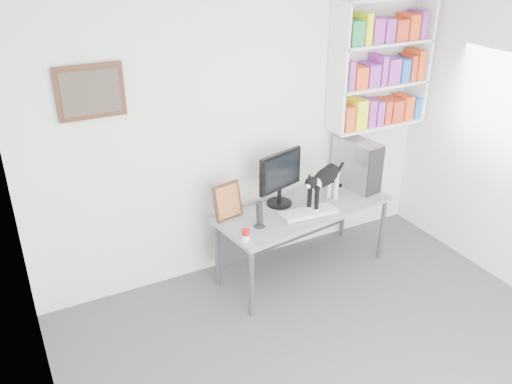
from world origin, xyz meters
TOP-DOWN VIEW (x-y plane):
  - room at (0.00, 0.00)m, footprint 4.01×4.01m
  - bookshelf at (1.40, 1.85)m, footprint 1.03×0.28m
  - wall_art at (-1.30, 1.97)m, footprint 0.52×0.04m
  - desk at (0.40, 1.54)m, footprint 1.74×0.86m
  - monitor at (0.22, 1.70)m, footprint 0.55×0.37m
  - keyboard at (0.36, 1.41)m, footprint 0.53×0.23m
  - pc_tower at (1.09, 1.69)m, footprint 0.28×0.51m
  - speaker at (-0.13, 1.42)m, footprint 0.11×0.11m
  - leaning_print at (-0.31, 1.70)m, footprint 0.29×0.16m
  - soup_can at (-0.34, 1.27)m, footprint 0.09×0.09m
  - cat at (0.58, 1.50)m, footprint 0.63×0.44m

SIDE VIEW (x-z plane):
  - desk at x=0.40m, z-range 0.00..0.70m
  - keyboard at x=0.36m, z-range 0.70..0.73m
  - soup_can at x=-0.34m, z-range 0.70..0.80m
  - speaker at x=-0.13m, z-range 0.70..0.93m
  - leaning_print at x=-0.31m, z-range 0.70..1.03m
  - cat at x=0.58m, z-range 0.70..1.08m
  - pc_tower at x=1.09m, z-range 0.70..1.18m
  - monitor at x=0.22m, z-range 0.70..1.23m
  - room at x=0.00m, z-range 0.00..2.70m
  - bookshelf at x=1.40m, z-range 1.23..2.47m
  - wall_art at x=-1.30m, z-range 1.69..2.11m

